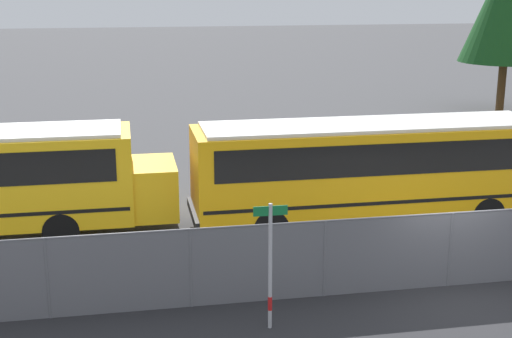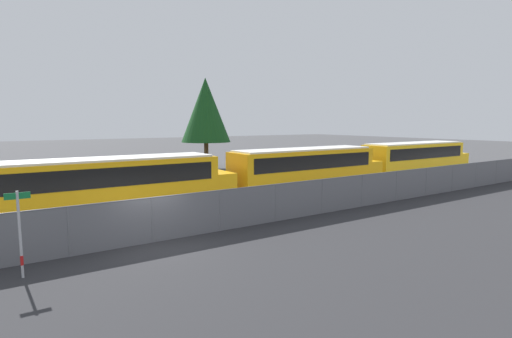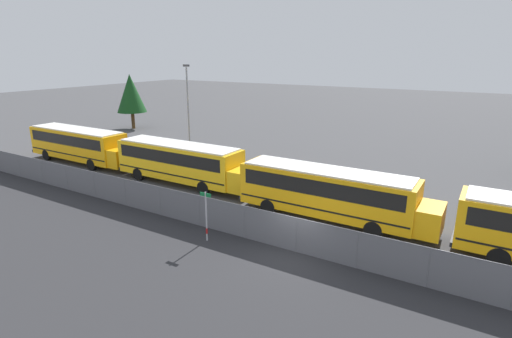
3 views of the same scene
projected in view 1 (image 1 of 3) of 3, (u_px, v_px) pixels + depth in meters
ground_plane at (447, 286)px, 16.87m from camera, size 200.00×200.00×0.00m
fence at (450, 249)px, 16.63m from camera, size 72.76×0.07×1.83m
school_bus_2 at (379, 164)px, 20.75m from camera, size 11.64×2.51×3.06m
street_sign at (270, 263)px, 14.46m from camera, size 0.70×0.09×2.71m
tree_0 at (509, 1)px, 38.04m from camera, size 4.95×4.95×9.16m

